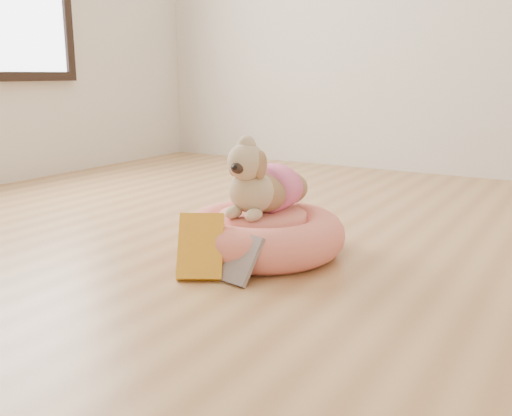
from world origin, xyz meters
The scene contains 5 objects.
floor centered at (0.00, 0.00, 0.00)m, with size 4.50×4.50×0.00m, color #AC7848.
pet_bed centered at (0.16, 0.05, 0.08)m, with size 0.64×0.64×0.16m.
dog centered at (0.15, 0.06, 0.32)m, with size 0.29×0.43×0.31m, color brown, non-canonical shape.
book_yellow centered at (0.10, -0.28, 0.11)m, with size 0.16×0.03×0.24m, color yellow.
book_white centered at (0.25, -0.25, 0.08)m, with size 0.12×0.02×0.18m, color silver.
Camera 1 is at (1.24, -1.79, 0.69)m, focal length 40.00 mm.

